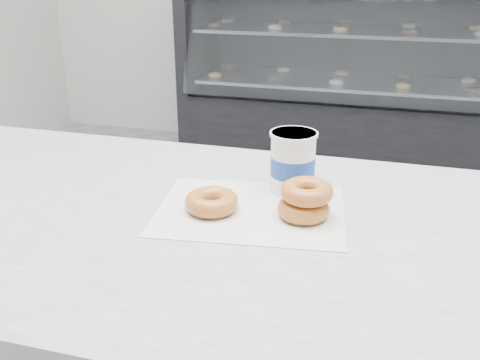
# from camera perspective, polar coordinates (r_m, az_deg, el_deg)

# --- Properties ---
(display_case) EXTENTS (2.40, 0.74, 1.25)m
(display_case) POSITION_cam_1_polar(r_m,az_deg,el_deg) (3.63, 13.61, 8.72)
(display_case) COLOR black
(display_case) RESTS_ON ground
(wax_paper) EXTENTS (0.37, 0.30, 0.00)m
(wax_paper) POSITION_cam_1_polar(r_m,az_deg,el_deg) (0.99, 1.14, -3.24)
(wax_paper) COLOR silver
(wax_paper) RESTS_ON counter
(donut_single) EXTENTS (0.11, 0.11, 0.03)m
(donut_single) POSITION_cam_1_polar(r_m,az_deg,el_deg) (0.98, -3.04, -2.34)
(donut_single) COLOR #B66632
(donut_single) RESTS_ON wax_paper
(donut_stack) EXTENTS (0.13, 0.13, 0.07)m
(donut_stack) POSITION_cam_1_polar(r_m,az_deg,el_deg) (0.95, 6.95, -2.15)
(donut_stack) COLOR #B66632
(donut_stack) RESTS_ON wax_paper
(coffee_cup) EXTENTS (0.09, 0.09, 0.12)m
(coffee_cup) POSITION_cam_1_polar(r_m,az_deg,el_deg) (1.04, 5.65, 1.91)
(coffee_cup) COLOR white
(coffee_cup) RESTS_ON counter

